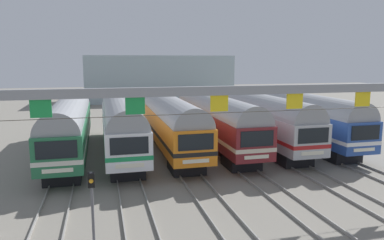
# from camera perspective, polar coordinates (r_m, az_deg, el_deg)

# --- Properties ---
(ground_plane) EXTENTS (160.00, 160.00, 0.00)m
(ground_plane) POSITION_cam_1_polar(r_m,az_deg,el_deg) (32.38, 0.09, -4.50)
(ground_plane) COLOR gray
(track_bed) EXTENTS (21.98, 70.00, 0.15)m
(track_bed) POSITION_cam_1_polar(r_m,az_deg,el_deg) (48.71, -4.79, 0.23)
(track_bed) COLOR gray
(track_bed) RESTS_ON ground
(commuter_train_green) EXTENTS (2.88, 18.06, 5.05)m
(commuter_train_green) POSITION_cam_1_polar(r_m,az_deg,el_deg) (31.01, -18.58, -0.53)
(commuter_train_green) COLOR #236B42
(commuter_train_green) RESTS_ON ground
(commuter_train_white) EXTENTS (2.88, 18.06, 4.77)m
(commuter_train_white) POSITION_cam_1_polar(r_m,az_deg,el_deg) (30.94, -11.01, -0.24)
(commuter_train_white) COLOR white
(commuter_train_white) RESTS_ON ground
(commuter_train_orange) EXTENTS (2.88, 18.06, 4.77)m
(commuter_train_orange) POSITION_cam_1_polar(r_m,az_deg,el_deg) (31.41, -3.53, 0.05)
(commuter_train_orange) COLOR orange
(commuter_train_orange) RESTS_ON ground
(commuter_train_maroon) EXTENTS (2.88, 18.06, 4.77)m
(commuter_train_maroon) POSITION_cam_1_polar(r_m,az_deg,el_deg) (32.39, 3.61, 0.34)
(commuter_train_maroon) COLOR maroon
(commuter_train_maroon) RESTS_ON ground
(commuter_train_stainless) EXTENTS (2.88, 18.06, 5.05)m
(commuter_train_stainless) POSITION_cam_1_polar(r_m,az_deg,el_deg) (33.85, 10.23, 0.60)
(commuter_train_stainless) COLOR #B2B5BA
(commuter_train_stainless) RESTS_ON ground
(commuter_train_blue) EXTENTS (2.88, 18.06, 5.05)m
(commuter_train_blue) POSITION_cam_1_polar(r_m,az_deg,el_deg) (35.72, 16.23, 0.82)
(commuter_train_blue) COLOR #284C9E
(commuter_train_blue) RESTS_ON ground
(catenary_gantry) EXTENTS (25.71, 0.44, 6.97)m
(catenary_gantry) POSITION_cam_1_polar(r_m,az_deg,el_deg) (18.79, 10.19, 1.90)
(catenary_gantry) COLOR gray
(catenary_gantry) RESTS_ON ground
(yard_signal_mast) EXTENTS (0.28, 0.35, 3.18)m
(yard_signal_mast) POSITION_cam_1_polar(r_m,az_deg,el_deg) (16.06, -15.30, -11.10)
(yard_signal_mast) COLOR #59595E
(yard_signal_mast) RESTS_ON ground
(maintenance_building) EXTENTS (27.50, 10.00, 8.55)m
(maintenance_building) POSITION_cam_1_polar(r_m,az_deg,el_deg) (71.75, -5.24, 6.51)
(maintenance_building) COLOR #9EB2B7
(maintenance_building) RESTS_ON ground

